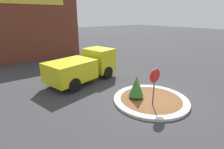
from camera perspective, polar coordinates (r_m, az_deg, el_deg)
ground_plane at (r=10.10m, az=12.48°, el=-8.42°), size 120.00×120.00×0.00m
traffic_island at (r=10.07m, az=12.51°, el=-8.06°), size 4.13×4.13×0.14m
stop_sign at (r=8.91m, az=13.69°, el=-2.06°), size 0.71×0.07×2.10m
island_shrub at (r=9.70m, az=8.02°, el=-3.68°), size 0.82×0.82×1.31m
utility_truck at (r=12.56m, az=-9.39°, el=2.66°), size 5.46×3.30×2.14m
storefront_building at (r=22.34m, az=-26.93°, el=13.91°), size 10.28×6.07×6.80m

